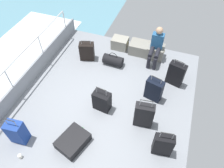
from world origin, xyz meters
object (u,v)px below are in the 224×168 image
object	(u,v)px
suitcase_1	(163,145)
paper_cup	(20,156)
suitcase_0	(73,141)
suitcase_7	(17,132)
suitcase_4	(87,51)
suitcase_3	(144,115)
cargo_crate_0	(120,43)
suitcase_6	(154,90)
cargo_crate_2	(155,52)
duffel_bag	(113,60)
cargo_crate_1	(139,48)
suitcase_5	(102,101)
passenger_seated	(156,45)
suitcase_2	(176,74)

from	to	relation	value
suitcase_1	paper_cup	world-z (taller)	suitcase_1
suitcase_0	suitcase_7	distance (m)	1.22
suitcase_0	suitcase_4	distance (m)	2.85
suitcase_0	suitcase_3	distance (m)	1.68
cargo_crate_0	suitcase_6	world-z (taller)	suitcase_6
suitcase_1	suitcase_6	size ratio (longest dim) A/B	1.06
suitcase_0	suitcase_7	xyz separation A→B (m)	(-1.16, -0.29, 0.20)
cargo_crate_2	duffel_bag	xyz separation A→B (m)	(-1.12, -0.75, -0.05)
cargo_crate_1	duffel_bag	xyz separation A→B (m)	(-0.60, -0.80, -0.03)
suitcase_6	cargo_crate_1	bearing A→B (deg)	115.61
cargo_crate_1	suitcase_5	world-z (taller)	suitcase_5
passenger_seated	suitcase_1	bearing A→B (deg)	-75.05
cargo_crate_1	suitcase_7	size ratio (longest dim) A/B	0.79
suitcase_4	suitcase_7	xyz separation A→B (m)	(-0.31, -3.01, 0.03)
cargo_crate_2	suitcase_1	world-z (taller)	suitcase_1
suitcase_1	paper_cup	bearing A→B (deg)	-158.05
suitcase_0	suitcase_4	world-z (taller)	suitcase_4
suitcase_5	duffel_bag	size ratio (longest dim) A/B	1.22
suitcase_0	suitcase_7	world-z (taller)	suitcase_7
paper_cup	suitcase_5	bearing A→B (deg)	56.64
suitcase_4	suitcase_7	world-z (taller)	suitcase_7
suitcase_2	duffel_bag	size ratio (longest dim) A/B	1.33
suitcase_4	suitcase_6	size ratio (longest dim) A/B	0.88
suitcase_7	cargo_crate_1	bearing A→B (deg)	65.48
suitcase_2	cargo_crate_1	bearing A→B (deg)	142.36
suitcase_6	suitcase_2	bearing A→B (deg)	58.05
passenger_seated	suitcase_3	bearing A→B (deg)	-84.58
suitcase_0	suitcase_7	bearing A→B (deg)	-165.86
passenger_seated	suitcase_6	bearing A→B (deg)	-79.06
suitcase_2	suitcase_7	distance (m)	4.14
suitcase_5	cargo_crate_1	bearing A→B (deg)	82.22
suitcase_0	suitcase_6	size ratio (longest dim) A/B	1.03
suitcase_1	cargo_crate_0	bearing A→B (deg)	122.02
passenger_seated	suitcase_4	xyz separation A→B (m)	(-1.96, -0.59, -0.30)
passenger_seated	suitcase_2	xyz separation A→B (m)	(0.72, -0.73, -0.24)
paper_cup	suitcase_7	bearing A→B (deg)	123.34
cargo_crate_0	suitcase_7	distance (m)	4.00
suitcase_5	paper_cup	world-z (taller)	suitcase_5
suitcase_4	passenger_seated	bearing A→B (deg)	16.68
suitcase_1	duffel_bag	xyz separation A→B (m)	(-1.88, 2.27, -0.16)
suitcase_1	duffel_bag	distance (m)	2.95
cargo_crate_2	suitcase_6	bearing A→B (deg)	-80.28
cargo_crate_0	suitcase_4	world-z (taller)	suitcase_4
paper_cup	suitcase_2	bearing A→B (deg)	49.69
suitcase_4	suitcase_5	xyz separation A→B (m)	(1.11, -1.59, -0.00)
suitcase_6	suitcase_7	world-z (taller)	suitcase_7
cargo_crate_1	suitcase_4	size ratio (longest dim) A/B	0.94
suitcase_3	paper_cup	bearing A→B (deg)	-143.29
passenger_seated	suitcase_0	xyz separation A→B (m)	(-1.10, -3.30, -0.47)
suitcase_7	suitcase_3	bearing A→B (deg)	27.70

